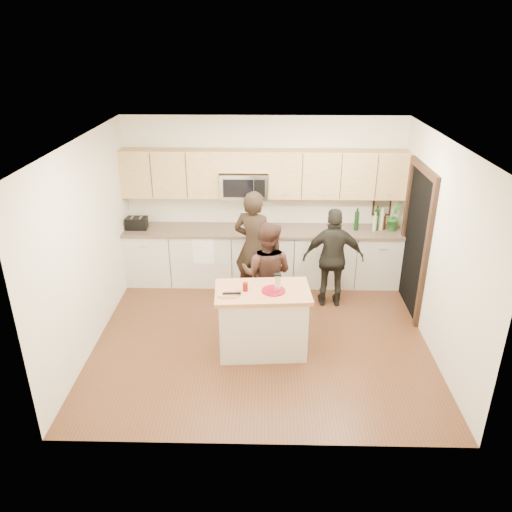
{
  "coord_description": "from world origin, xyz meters",
  "views": [
    {
      "loc": [
        0.06,
        -5.88,
        3.87
      ],
      "look_at": [
        -0.08,
        0.35,
        1.06
      ],
      "focal_mm": 35.0,
      "sensor_mm": 36.0,
      "label": 1
    }
  ],
  "objects_px": {
    "island": "(262,320)",
    "toaster": "(137,223)",
    "woman_center": "(267,274)",
    "woman_right": "(333,258)",
    "woman_left": "(254,247)"
  },
  "relations": [
    {
      "from": "toaster",
      "to": "woman_left",
      "type": "distance_m",
      "value": 2.02
    },
    {
      "from": "island",
      "to": "woman_left",
      "type": "xyz_separation_m",
      "value": [
        -0.15,
        1.39,
        0.44
      ]
    },
    {
      "from": "island",
      "to": "woman_right",
      "type": "relative_size",
      "value": 0.8
    },
    {
      "from": "island",
      "to": "woman_center",
      "type": "xyz_separation_m",
      "value": [
        0.05,
        0.71,
        0.32
      ]
    },
    {
      "from": "island",
      "to": "woman_right",
      "type": "distance_m",
      "value": 1.68
    },
    {
      "from": "toaster",
      "to": "woman_center",
      "type": "xyz_separation_m",
      "value": [
        2.12,
        -1.29,
        -0.26
      ]
    },
    {
      "from": "island",
      "to": "toaster",
      "type": "bearing_deg",
      "value": 131.79
    },
    {
      "from": "woman_left",
      "to": "woman_right",
      "type": "bearing_deg",
      "value": -162.18
    },
    {
      "from": "island",
      "to": "toaster",
      "type": "height_order",
      "value": "toaster"
    },
    {
      "from": "woman_center",
      "to": "woman_right",
      "type": "xyz_separation_m",
      "value": [
        0.99,
        0.55,
        0.01
      ]
    },
    {
      "from": "toaster",
      "to": "woman_left",
      "type": "relative_size",
      "value": 0.18
    },
    {
      "from": "toaster",
      "to": "woman_center",
      "type": "relative_size",
      "value": 0.21
    },
    {
      "from": "woman_center",
      "to": "woman_right",
      "type": "distance_m",
      "value": 1.14
    },
    {
      "from": "toaster",
      "to": "woman_right",
      "type": "distance_m",
      "value": 3.21
    },
    {
      "from": "island",
      "to": "toaster",
      "type": "xyz_separation_m",
      "value": [
        -2.06,
        2.0,
        0.58
      ]
    }
  ]
}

